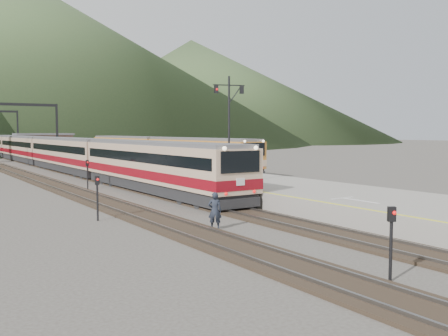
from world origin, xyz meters
TOP-DOWN VIEW (x-y plane):
  - ground at (0.00, 0.00)m, footprint 400.00×400.00m
  - track_main at (0.00, 40.00)m, footprint 2.60×200.00m
  - track_far at (-5.00, 40.00)m, footprint 2.60×200.00m
  - track_second at (11.50, 40.00)m, footprint 2.60×200.00m
  - platform at (5.60, 38.00)m, footprint 8.00×100.00m
  - gantry_near at (-2.85, 55.00)m, footprint 9.55×0.25m
  - station_shed at (5.60, 78.00)m, footprint 9.40×4.40m
  - hill_b at (30.00, 230.00)m, footprint 220.00×220.00m
  - hill_c at (110.00, 210.00)m, footprint 160.00×160.00m
  - main_train at (0.00, 64.81)m, footprint 3.13×107.29m
  - second_train at (11.50, 45.07)m, footprint 2.90×39.55m
  - signal_mast at (2.98, 16.71)m, footprint 2.14×0.71m
  - short_signal_a at (-3.48, -1.58)m, footprint 0.27×0.24m
  - short_signal_b at (-3.45, 26.79)m, footprint 0.23×0.17m
  - short_signal_c at (-7.38, 13.15)m, footprint 0.25×0.20m
  - worker at (-3.60, 8.07)m, footprint 0.75×0.70m

SIDE VIEW (x-z plane):
  - ground at x=0.00m, z-range 0.00..0.00m
  - track_main at x=0.00m, z-range -0.05..0.18m
  - track_far at x=-5.00m, z-range -0.05..0.18m
  - track_second at x=11.50m, z-range -0.05..0.18m
  - platform at x=5.60m, z-range 0.00..1.00m
  - worker at x=-3.60m, z-range 0.00..1.72m
  - short_signal_a at x=-3.48m, z-range 0.33..2.60m
  - short_signal_b at x=-3.45m, z-range 0.33..2.60m
  - short_signal_c at x=-7.38m, z-range 0.33..2.60m
  - second_train at x=11.50m, z-range 0.23..3.77m
  - main_train at x=0.00m, z-range 0.23..4.05m
  - station_shed at x=5.60m, z-range 1.02..4.12m
  - signal_mast at x=2.98m, z-range 1.78..8.94m
  - gantry_near at x=-2.85m, z-range 1.59..9.59m
  - hill_c at x=110.00m, z-range 0.00..50.00m
  - hill_b at x=30.00m, z-range 0.00..75.00m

